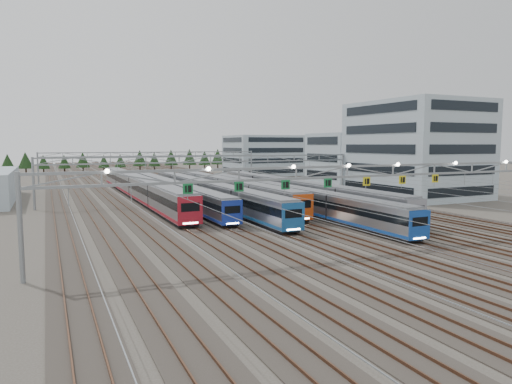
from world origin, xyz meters
name	(u,v)px	position (x,y,z in m)	size (l,w,h in m)	color
ground	(346,246)	(0.00, 0.00, 0.00)	(400.00, 400.00, 0.00)	#47423A
track_bed	(144,173)	(0.00, 100.00, 1.49)	(54.00, 260.00, 5.42)	#2D2823
train_a	(137,187)	(-11.25, 48.17, 2.22)	(3.02, 67.44, 3.94)	black
train_b	(166,189)	(-6.75, 44.98, 1.96)	(2.63, 64.61, 3.42)	black
train_c	(206,192)	(-2.25, 35.68, 2.08)	(2.81, 58.84, 3.66)	black
train_d	(226,189)	(2.25, 38.48, 2.16)	(2.93, 53.33, 3.82)	black
train_e	(282,196)	(6.75, 26.05, 2.00)	(2.69, 57.73, 3.50)	black
train_f	(295,191)	(11.25, 29.93, 2.14)	(2.91, 55.40, 3.79)	black
gantry_near	(347,174)	(-0.05, -0.12, 7.09)	(56.36, 0.61, 8.08)	gray
gantry_mid	(210,164)	(0.00, 40.00, 6.39)	(56.36, 0.36, 8.00)	gray
gantry_far	(155,158)	(0.00, 85.00, 6.39)	(56.36, 0.36, 8.00)	gray
depot_bldg_south	(415,150)	(37.25, 29.89, 8.89)	(18.00, 22.00, 17.79)	#A9BECA
depot_bldg_mid	(345,158)	(43.50, 60.98, 6.33)	(14.00, 16.00, 12.66)	#A9BECA
depot_bldg_north	(264,155)	(37.79, 97.01, 6.34)	(22.00, 18.00, 12.67)	#A9BECA
treeline	(121,160)	(-0.90, 137.74, 4.23)	(93.80, 5.60, 7.02)	#332114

